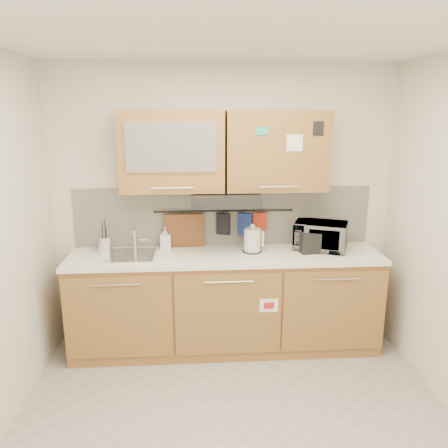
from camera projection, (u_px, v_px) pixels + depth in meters
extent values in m
plane|color=#9E9993|center=(238.00, 434.00, 3.02)|extent=(3.20, 3.20, 0.00)
plane|color=white|center=(242.00, 29.00, 2.38)|extent=(3.20, 3.20, 0.00)
plane|color=silver|center=(223.00, 206.00, 4.15)|extent=(3.20, 0.00, 3.20)
cube|color=#A5713A|center=(226.00, 303.00, 4.07)|extent=(2.80, 0.60, 0.88)
cube|color=black|center=(226.00, 340.00, 4.16)|extent=(2.80, 0.54, 0.10)
cube|color=#A4773A|center=(119.00, 318.00, 3.70)|extent=(0.91, 0.02, 0.74)
cylinder|color=silver|center=(116.00, 285.00, 3.60)|extent=(0.41, 0.01, 0.01)
cube|color=#A4773A|center=(228.00, 315.00, 3.76)|extent=(0.91, 0.02, 0.74)
cylinder|color=silver|center=(229.00, 282.00, 3.66)|extent=(0.41, 0.01, 0.01)
cube|color=#A4773A|center=(334.00, 311.00, 3.82)|extent=(0.91, 0.02, 0.74)
cylinder|color=silver|center=(337.00, 279.00, 3.72)|extent=(0.41, 0.01, 0.01)
cube|color=white|center=(226.00, 256.00, 3.95)|extent=(2.82, 0.62, 0.04)
cube|color=silver|center=(224.00, 216.00, 4.16)|extent=(2.80, 0.02, 0.56)
cube|color=#A5713A|center=(172.00, 151.00, 3.82)|extent=(0.90, 0.35, 0.70)
cube|color=silver|center=(171.00, 147.00, 3.63)|extent=(0.76, 0.02, 0.42)
cube|color=#A4773A|center=(276.00, 151.00, 3.88)|extent=(0.90, 0.35, 0.70)
cube|color=white|center=(295.00, 143.00, 3.69)|extent=(0.14, 0.00, 0.14)
cube|color=black|center=(225.00, 198.00, 3.88)|extent=(0.60, 0.46, 0.10)
cube|color=silver|center=(131.00, 256.00, 3.90)|extent=(0.42, 0.40, 0.03)
cylinder|color=silver|center=(135.00, 238.00, 4.02)|extent=(0.03, 0.03, 0.24)
cylinder|color=silver|center=(133.00, 230.00, 3.92)|extent=(0.02, 0.18, 0.02)
cylinder|color=black|center=(224.00, 211.00, 4.11)|extent=(1.30, 0.02, 0.02)
cylinder|color=silver|center=(106.00, 245.00, 3.95)|extent=(0.13, 0.13, 0.16)
cylinder|color=black|center=(103.00, 237.00, 3.94)|extent=(0.01, 0.01, 0.29)
cylinder|color=black|center=(107.00, 240.00, 3.92)|extent=(0.01, 0.01, 0.26)
cylinder|color=black|center=(105.00, 236.00, 3.95)|extent=(0.01, 0.01, 0.31)
cylinder|color=black|center=(103.00, 242.00, 3.92)|extent=(0.01, 0.01, 0.23)
cylinder|color=silver|center=(252.00, 240.00, 3.97)|extent=(0.16, 0.16, 0.22)
sphere|color=silver|center=(252.00, 226.00, 3.94)|extent=(0.05, 0.05, 0.05)
cube|color=silver|center=(262.00, 239.00, 3.98)|extent=(0.02, 0.03, 0.14)
cylinder|color=black|center=(252.00, 251.00, 4.00)|extent=(0.17, 0.17, 0.01)
cube|color=black|center=(313.00, 242.00, 3.98)|extent=(0.26, 0.18, 0.19)
cube|color=black|center=(309.00, 233.00, 3.95)|extent=(0.08, 0.12, 0.01)
cube|color=black|center=(318.00, 233.00, 3.96)|extent=(0.08, 0.12, 0.01)
imported|color=#999999|center=(320.00, 236.00, 4.05)|extent=(0.55, 0.47, 0.26)
imported|color=#999999|center=(165.00, 238.00, 4.05)|extent=(0.11, 0.11, 0.22)
cube|color=brown|center=(184.00, 238.00, 4.13)|extent=(0.37, 0.05, 0.46)
cube|color=navy|center=(245.00, 224.00, 4.14)|extent=(0.13, 0.08, 0.21)
cube|color=black|center=(223.00, 224.00, 4.12)|extent=(0.13, 0.08, 0.20)
cube|color=#B42C18|center=(260.00, 221.00, 4.14)|extent=(0.14, 0.04, 0.17)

